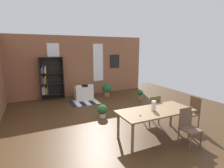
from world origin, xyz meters
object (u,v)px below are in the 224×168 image
object	(u,v)px
dining_table	(155,113)
vase_on_table	(154,106)
potted_plant_by_shelf	(140,94)
potted_plant_window	(107,89)
dining_chair_near_right	(188,126)
dining_chair_far_right	(153,109)
dining_chair_head_right	(192,111)
potted_plant_corner	(102,110)
armchair_white	(84,94)
bookshelf_tall	(50,79)

from	to	relation	value
dining_table	vase_on_table	bearing A→B (deg)	180.00
dining_table	potted_plant_by_shelf	world-z (taller)	dining_table
potted_plant_by_shelf	potted_plant_window	distance (m)	1.72
dining_chair_near_right	dining_chair_far_right	bearing A→B (deg)	90.06
dining_table	dining_chair_head_right	size ratio (longest dim) A/B	2.17
dining_table	dining_chair_far_right	bearing A→B (deg)	56.05
dining_chair_far_right	potted_plant_corner	world-z (taller)	dining_chair_far_right
armchair_white	dining_chair_head_right	bearing A→B (deg)	-63.71
dining_chair_far_right	potted_plant_by_shelf	distance (m)	2.80
vase_on_table	potted_plant_corner	xyz separation A→B (m)	(-0.71, 1.88, -0.64)
armchair_white	dining_chair_far_right	bearing A→B (deg)	-71.77
dining_chair_near_right	vase_on_table	bearing A→B (deg)	127.82
potted_plant_corner	potted_plant_window	size ratio (longest dim) A/B	0.72
dining_chair_near_right	dining_chair_far_right	distance (m)	1.38
vase_on_table	dining_chair_head_right	bearing A→B (deg)	-0.10
dining_table	dining_chair_far_right	world-z (taller)	dining_chair_far_right
dining_table	bookshelf_tall	size ratio (longest dim) A/B	1.03
dining_chair_head_right	dining_chair_far_right	world-z (taller)	same
vase_on_table	dining_chair_near_right	world-z (taller)	vase_on_table
dining_chair_head_right	potted_plant_window	world-z (taller)	dining_chair_head_right
dining_chair_head_right	bookshelf_tall	world-z (taller)	bookshelf_tall
bookshelf_tall	potted_plant_by_shelf	distance (m)	4.34
dining_table	armchair_white	bearing A→B (deg)	99.67
dining_chair_near_right	dining_chair_head_right	distance (m)	1.16
vase_on_table	bookshelf_tall	xyz separation A→B (m)	(-2.08, 5.05, 0.09)
bookshelf_tall	potted_plant_by_shelf	bearing A→B (deg)	-25.87
vase_on_table	dining_chair_near_right	bearing A→B (deg)	-52.18
dining_chair_far_right	potted_plant_window	distance (m)	3.72
vase_on_table	potted_plant_window	distance (m)	4.47
dining_chair_near_right	potted_plant_corner	xyz separation A→B (m)	(-1.24, 2.56, -0.25)
dining_table	bookshelf_tall	bearing A→B (deg)	113.08
potted_plant_by_shelf	potted_plant_window	bearing A→B (deg)	134.70
bookshelf_tall	potted_plant_corner	world-z (taller)	bookshelf_tall
dining_chair_near_right	dining_chair_far_right	world-z (taller)	same
armchair_white	potted_plant_window	size ratio (longest dim) A/B	1.34
vase_on_table	dining_chair_far_right	world-z (taller)	vase_on_table
dining_table	armchair_white	size ratio (longest dim) A/B	2.36
dining_chair_head_right	potted_plant_by_shelf	size ratio (longest dim) A/B	2.05
dining_chair_far_right	dining_chair_near_right	bearing A→B (deg)	-89.94
armchair_white	potted_plant_corner	size ratio (longest dim) A/B	1.88
vase_on_table	armchair_white	xyz separation A→B (m)	(-0.67, 4.34, -0.62)
dining_chair_near_right	armchair_white	bearing A→B (deg)	103.47
bookshelf_tall	armchair_white	xyz separation A→B (m)	(1.41, -0.72, -0.71)
armchair_white	potted_plant_window	xyz separation A→B (m)	(1.23, 0.07, 0.09)
potted_plant_corner	dining_chair_far_right	bearing A→B (deg)	-43.79
bookshelf_tall	potted_plant_window	world-z (taller)	bookshelf_tall
dining_table	potted_plant_by_shelf	bearing A→B (deg)	61.97
armchair_white	potted_plant_window	bearing A→B (deg)	3.10
dining_table	vase_on_table	world-z (taller)	vase_on_table
vase_on_table	dining_chair_far_right	distance (m)	0.95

